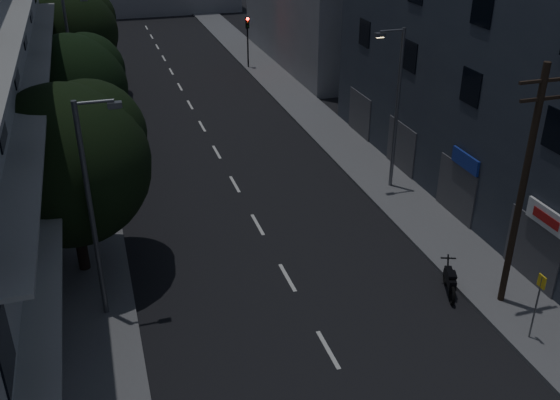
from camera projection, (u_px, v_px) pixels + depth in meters
ground at (215, 149)px, 36.80m from camera, size 160.00×160.00×0.00m
sidewalk_left at (83, 163)px, 34.79m from camera, size 3.00×90.00×0.15m
sidewalk_right at (333, 134)px, 38.74m from camera, size 3.00×90.00×0.15m
lane_markings at (196, 115)px, 42.11m from camera, size 0.15×60.50×0.01m
building_right at (521, 96)px, 28.10m from camera, size 6.19×28.00×11.00m
tree_near at (69, 159)px, 23.16m from camera, size 6.19×6.19×7.64m
tree_mid at (73, 85)px, 32.68m from camera, size 5.77×5.77×7.10m
tree_far at (73, 29)px, 43.08m from camera, size 6.23×6.23×7.70m
traffic_signal_far_right at (248, 31)px, 51.01m from camera, size 0.28×0.37×4.10m
traffic_signal_far_left at (87, 50)px, 45.40m from camera, size 0.28×0.37×4.10m
street_lamp_left_near at (93, 203)px, 20.70m from camera, size 1.51×0.25×8.00m
street_lamp_right at (395, 102)px, 30.06m from camera, size 1.51×0.25×8.00m
street_lamp_left_far at (73, 56)px, 37.92m from camera, size 1.51×0.25×8.00m
utility_pole at (523, 186)px, 21.23m from camera, size 1.80×0.24×9.00m
bus_stop_sign at (538, 296)px, 20.66m from camera, size 0.06×0.35×2.52m
motorcycle at (450, 281)px, 23.78m from camera, size 0.94×1.94×1.31m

